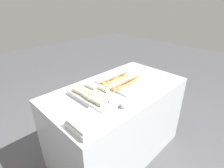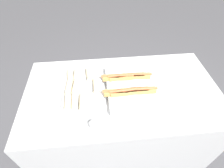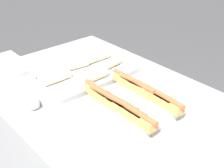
{
  "view_description": "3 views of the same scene",
  "coord_description": "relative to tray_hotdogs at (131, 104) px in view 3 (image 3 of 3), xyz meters",
  "views": [
    {
      "loc": [
        -1.24,
        -1.15,
        1.83
      ],
      "look_at": [
        -0.09,
        0.0,
        1.01
      ],
      "focal_mm": 28.0,
      "sensor_mm": 36.0,
      "label": 1
    },
    {
      "loc": [
        -0.18,
        -0.94,
        1.98
      ],
      "look_at": [
        -0.09,
        0.0,
        1.01
      ],
      "focal_mm": 28.0,
      "sensor_mm": 36.0,
      "label": 2
    },
    {
      "loc": [
        0.81,
        -0.78,
        1.68
      ],
      "look_at": [
        -0.09,
        0.0,
        1.01
      ],
      "focal_mm": 50.0,
      "sensor_mm": 36.0,
      "label": 3
    }
  ],
  "objects": [
    {
      "name": "tray_hotdogs",
      "position": [
        0.0,
        0.0,
        0.0
      ],
      "size": [
        0.41,
        0.48,
        0.1
      ],
      "color": "silver",
      "rests_on": "counter"
    },
    {
      "name": "tray_wraps",
      "position": [
        -0.36,
        0.0,
        -0.0
      ],
      "size": [
        0.31,
        0.54,
        0.1
      ],
      "color": "silver",
      "rests_on": "counter"
    },
    {
      "name": "tray_side_front",
      "position": [
        -0.67,
        -0.27,
        -0.0
      ],
      "size": [
        0.25,
        0.24,
        0.07
      ],
      "color": "silver",
      "rests_on": "counter"
    },
    {
      "name": "serving_spoon_near",
      "position": [
        -0.29,
        -0.3,
        -0.01
      ],
      "size": [
        0.22,
        0.06,
        0.06
      ],
      "color": "#B2B5BA",
      "rests_on": "counter"
    }
  ]
}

